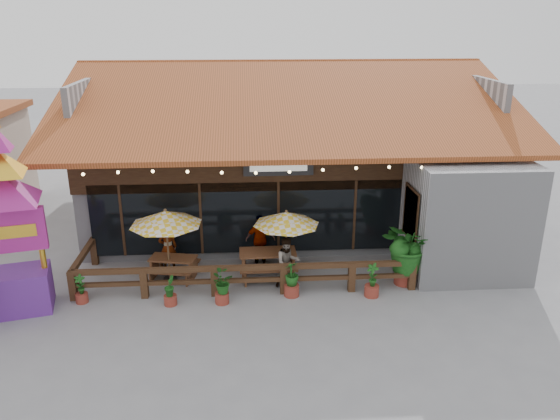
{
  "coord_description": "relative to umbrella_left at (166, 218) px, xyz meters",
  "views": [
    {
      "loc": [
        -1.56,
        -14.7,
        7.64
      ],
      "look_at": [
        -0.47,
        1.5,
        1.87
      ],
      "focal_mm": 35.0,
      "sensor_mm": 36.0,
      "label": 1
    }
  ],
  "objects": [
    {
      "name": "ground",
      "position": [
        3.92,
        -0.6,
        -2.02
      ],
      "size": [
        100.0,
        100.0,
        0.0
      ],
      "primitive_type": "plane",
      "color": "gray",
      "rests_on": "ground"
    },
    {
      "name": "restaurant_building",
      "position": [
        4.18,
        6.01,
        0.19
      ],
      "size": [
        15.5,
        14.73,
        6.09
      ],
      "color": "#B8B8BE",
      "rests_on": "ground"
    },
    {
      "name": "patio_railing",
      "position": [
        1.67,
        -0.87,
        -1.4
      ],
      "size": [
        10.0,
        2.6,
        0.92
      ],
      "color": "#4C301B",
      "rests_on": "ground"
    },
    {
      "name": "umbrella_left",
      "position": [
        0.0,
        0.0,
        0.0
      ],
      "size": [
        2.78,
        2.78,
        2.31
      ],
      "color": "brown",
      "rests_on": "ground"
    },
    {
      "name": "umbrella_right",
      "position": [
        3.59,
        0.07,
        -0.13
      ],
      "size": [
        2.26,
        2.26,
        2.17
      ],
      "color": "brown",
      "rests_on": "ground"
    },
    {
      "name": "picnic_table_left",
      "position": [
        0.11,
        0.15,
        -1.56
      ],
      "size": [
        1.62,
        1.47,
        0.67
      ],
      "color": "brown",
      "rests_on": "ground"
    },
    {
      "name": "picnic_table_right",
      "position": [
        3.01,
        0.05,
        -1.45
      ],
      "size": [
        1.76,
        1.53,
        0.84
      ],
      "color": "brown",
      "rests_on": "ground"
    },
    {
      "name": "thai_sign_tower",
      "position": [
        -3.82,
        -1.55,
        1.33
      ],
      "size": [
        2.83,
        2.83,
        6.34
      ],
      "color": "#5F268D",
      "rests_on": "ground"
    },
    {
      "name": "tropical_plant",
      "position": [
        7.1,
        -0.73,
        -0.75
      ],
      "size": [
        1.89,
        2.01,
        2.21
      ],
      "color": "maroon",
      "rests_on": "ground"
    },
    {
      "name": "diner_a",
      "position": [
        -0.11,
        0.68,
        -1.24
      ],
      "size": [
        0.63,
        0.48,
        1.56
      ],
      "primitive_type": "imported",
      "rotation": [
        0.0,
        0.0,
        3.34
      ],
      "color": "#3A2412",
      "rests_on": "ground"
    },
    {
      "name": "diner_b",
      "position": [
        3.57,
        -0.66,
        -1.25
      ],
      "size": [
        0.86,
        0.74,
        1.54
      ],
      "primitive_type": "imported",
      "rotation": [
        0.0,
        0.0,
        0.23
      ],
      "color": "#3A2412",
      "rests_on": "ground"
    },
    {
      "name": "diner_c",
      "position": [
        2.83,
        1.05,
        -1.2
      ],
      "size": [
        0.98,
        0.45,
        1.64
      ],
      "primitive_type": "imported",
      "rotation": [
        0.0,
        0.0,
        3.09
      ],
      "color": "#3A2412",
      "rests_on": "ground"
    },
    {
      "name": "planter_a",
      "position": [
        -2.31,
        -1.27,
        -1.66
      ],
      "size": [
        0.35,
        0.35,
        0.86
      ],
      "color": "maroon",
      "rests_on": "ground"
    },
    {
      "name": "planter_b",
      "position": [
        0.21,
        -1.57,
        -1.62
      ],
      "size": [
        0.36,
        0.38,
        0.89
      ],
      "color": "maroon",
      "rests_on": "ground"
    },
    {
      "name": "planter_c",
      "position": [
        1.65,
        -1.57,
        -1.47
      ],
      "size": [
        0.76,
        0.73,
        0.97
      ],
      "color": "maroon",
      "rests_on": "ground"
    },
    {
      "name": "planter_d",
      "position": [
        3.64,
        -1.27,
        -1.5
      ],
      "size": [
        0.55,
        0.55,
        1.07
      ],
      "color": "maroon",
      "rests_on": "ground"
    },
    {
      "name": "planter_e",
      "position": [
        5.95,
        -1.46,
        -1.59
      ],
      "size": [
        0.43,
        0.43,
        1.03
      ],
      "color": "maroon",
      "rests_on": "ground"
    }
  ]
}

